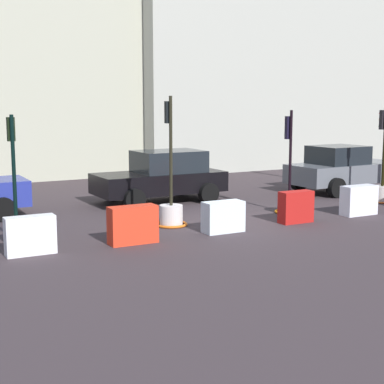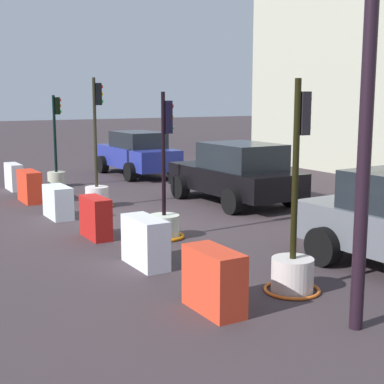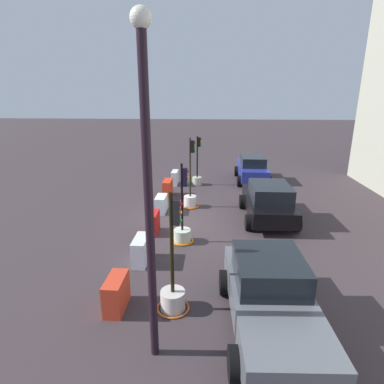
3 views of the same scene
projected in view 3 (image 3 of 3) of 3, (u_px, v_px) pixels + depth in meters
ground_plane at (184, 222)px, 14.12m from camera, size 120.00×120.00×0.00m
traffic_light_0 at (197, 175)px, 19.68m from camera, size 0.60×0.60×3.03m
traffic_light_1 at (190, 197)px, 15.83m from camera, size 0.88×0.88×3.48m
traffic_light_2 at (183, 231)px, 12.08m from camera, size 0.86×0.86×3.08m
traffic_light_3 at (173, 292)px, 8.24m from camera, size 0.88×0.88×3.25m
construction_barrier_0 at (175, 178)px, 19.81m from camera, size 1.08×0.37×0.86m
construction_barrier_1 at (168, 188)px, 17.55m from camera, size 1.16×0.44×0.90m
construction_barrier_2 at (161, 204)px, 15.16m from camera, size 1.06×0.48×0.80m
construction_barrier_3 at (153, 223)px, 12.86m from camera, size 0.98×0.39×0.88m
construction_barrier_4 at (141, 250)px, 10.61m from camera, size 1.11×0.46×0.88m
construction_barrier_5 at (116, 293)px, 8.30m from camera, size 1.02×0.47×0.89m
car_black_sedan at (268, 201)px, 14.13m from camera, size 4.33×2.30×1.71m
car_grey_saloon at (270, 296)px, 7.53m from camera, size 4.62×2.38×1.72m
car_blue_estate at (252, 168)px, 20.44m from camera, size 4.29×2.06×1.67m
street_lamp_post at (148, 183)px, 5.82m from camera, size 0.36×0.36×6.79m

